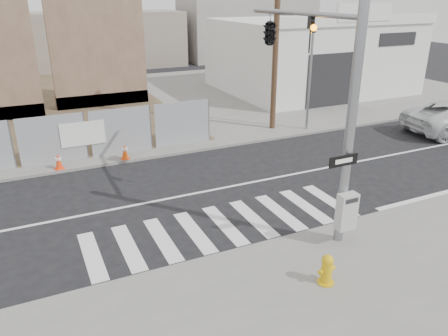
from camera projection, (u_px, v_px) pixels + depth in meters
name	position (u px, v px, depth m)	size (l,w,h in m)	color
ground	(195.00, 194.00, 15.57)	(100.00, 100.00, 0.00)	black
sidewalk_far	(113.00, 106.00, 27.30)	(50.00, 20.00, 0.12)	slate
signal_pole	(294.00, 60.00, 13.04)	(0.96, 5.87, 7.00)	gray
far_signal_pole	(311.00, 63.00, 21.27)	(0.16, 0.20, 5.60)	gray
concrete_wall_right	(98.00, 52.00, 25.93)	(5.50, 1.30, 8.00)	brown
auto_shop	(310.00, 55.00, 31.01)	(12.00, 10.20, 5.95)	silver
utility_pole_right	(277.00, 25.00, 20.79)	(1.60, 0.28, 10.00)	#4F3524
fire_hydrant	(327.00, 269.00, 10.46)	(0.53, 0.53, 0.78)	gold
traffic_cone_c	(59.00, 161.00, 17.32)	(0.41, 0.41, 0.65)	#FF3A0D
traffic_cone_d	(125.00, 152.00, 18.36)	(0.37, 0.37, 0.66)	#D6450B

